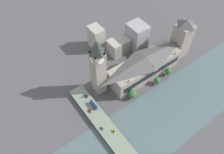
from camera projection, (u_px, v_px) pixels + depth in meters
ground_plane at (147, 86)px, 247.13m from camera, size 600.00×600.00×0.00m
river_water at (172, 109)px, 227.60m from camera, size 64.71×360.00×0.30m
parliament_hall at (145, 66)px, 247.09m from camera, size 26.69×88.46×28.95m
clock_tower at (98, 66)px, 214.01m from camera, size 13.25×13.25×71.96m
victoria_tower at (182, 38)px, 259.32m from camera, size 18.25×18.25×56.44m
road_bridge at (121, 146)px, 199.32m from camera, size 161.41×16.39×4.52m
double_decker_bus_mid at (94, 105)px, 223.00m from camera, size 10.68×2.52×4.87m
car_northbound_lead at (114, 131)px, 206.77m from camera, size 4.00×1.93×1.42m
car_southbound_lead at (89, 111)px, 220.63m from camera, size 4.52×1.88×1.47m
car_southbound_mid at (86, 96)px, 231.85m from camera, size 4.32×1.92×1.34m
car_southbound_tail at (102, 128)px, 208.74m from camera, size 4.62×1.74×1.28m
city_block_west at (118, 46)px, 273.98m from camera, size 18.37×25.62×19.69m
city_block_center at (96, 38)px, 275.15m from camera, size 20.06×14.66×31.18m
city_block_east at (137, 37)px, 273.44m from camera, size 23.70×20.66×35.38m
tree_embankment_near at (132, 94)px, 231.94m from camera, size 9.35×9.35×11.48m
tree_embankment_mid at (157, 80)px, 244.30m from camera, size 7.32×7.32×9.70m
tree_embankment_far at (168, 71)px, 252.79m from camera, size 7.20×7.20×9.72m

